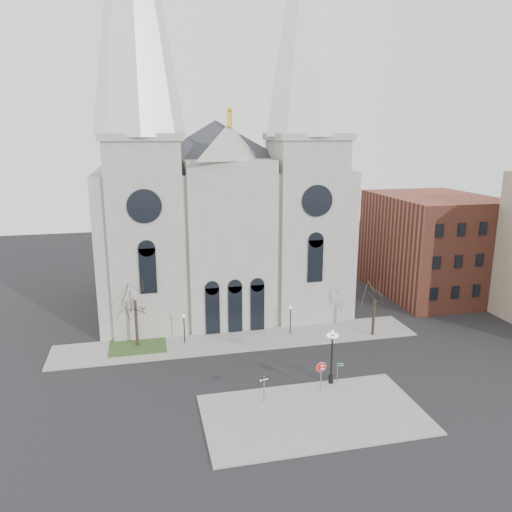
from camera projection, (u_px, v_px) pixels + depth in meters
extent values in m
plane|color=black|center=(263.00, 389.00, 44.84)|extent=(160.00, 160.00, 0.00)
cube|color=gray|center=(313.00, 414.00, 40.75)|extent=(18.00, 10.00, 0.14)
cube|color=gray|center=(240.00, 340.00, 55.22)|extent=(40.00, 6.00, 0.14)
cube|color=#2B4A1F|center=(138.00, 346.00, 53.76)|extent=(6.00, 5.00, 0.18)
cube|color=gray|center=(217.00, 235.00, 67.26)|extent=(30.00, 24.00, 18.00)
pyramid|color=#2D3035|center=(215.00, 120.00, 63.66)|extent=(33.00, 26.40, 6.00)
cube|color=gray|center=(146.00, 236.00, 56.66)|extent=(8.00, 8.00, 22.00)
cylinder|color=black|center=(144.00, 206.00, 51.87)|extent=(3.60, 0.30, 3.60)
cube|color=gray|center=(305.00, 229.00, 60.82)|extent=(8.00, 8.00, 22.00)
cylinder|color=black|center=(317.00, 201.00, 56.03)|extent=(3.60, 0.30, 3.60)
cube|color=gray|center=(231.00, 246.00, 57.63)|extent=(10.00, 5.00, 19.50)
pyramid|color=gray|center=(229.00, 141.00, 54.80)|extent=(11.00, 5.00, 4.00)
cube|color=brown|center=(432.00, 245.00, 70.53)|extent=(14.00, 18.00, 14.00)
cylinder|color=black|center=(136.00, 324.00, 53.15)|extent=(0.32, 0.32, 5.25)
cylinder|color=black|center=(373.00, 318.00, 56.13)|extent=(0.32, 0.32, 4.20)
cylinder|color=black|center=(184.00, 330.00, 54.00)|extent=(0.12, 0.12, 3.00)
sphere|color=white|center=(184.00, 316.00, 53.62)|extent=(0.32, 0.32, 0.32)
cylinder|color=black|center=(290.00, 321.00, 56.63)|extent=(0.12, 0.12, 3.00)
sphere|color=white|center=(291.00, 308.00, 56.25)|extent=(0.32, 0.32, 0.32)
cylinder|color=slate|center=(321.00, 376.00, 44.16)|extent=(0.10, 0.10, 2.61)
cylinder|color=red|center=(321.00, 367.00, 43.95)|extent=(0.89, 0.28, 0.91)
cylinder|color=white|center=(321.00, 367.00, 43.95)|extent=(0.95, 0.28, 0.98)
cube|color=white|center=(321.00, 365.00, 43.91)|extent=(0.49, 0.15, 0.11)
cube|color=white|center=(321.00, 368.00, 43.98)|extent=(0.55, 0.17, 0.11)
cylinder|color=black|center=(332.00, 360.00, 45.15)|extent=(0.16, 0.16, 4.56)
cylinder|color=black|center=(331.00, 379.00, 45.60)|extent=(0.44, 0.44, 0.79)
sphere|color=white|center=(333.00, 332.00, 44.49)|extent=(0.32, 0.32, 0.32)
cylinder|color=slate|center=(264.00, 389.00, 42.27)|extent=(0.10, 0.10, 2.34)
cube|color=black|center=(264.00, 379.00, 42.06)|extent=(1.00, 0.32, 0.33)
cylinder|color=slate|center=(337.00, 372.00, 45.59)|extent=(0.08, 0.08, 2.01)
cube|color=#0B5116|center=(341.00, 364.00, 45.35)|extent=(0.55, 0.20, 0.14)
cube|color=#0B5116|center=(341.00, 365.00, 45.40)|extent=(0.55, 0.20, 0.14)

